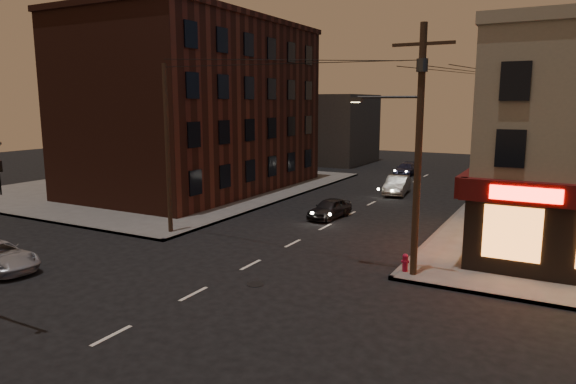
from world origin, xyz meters
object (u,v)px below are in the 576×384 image
Objects in this scene: sedan_mid at (397,185)px; fire_hydrant at (405,262)px; sedan_near at (330,208)px; sedan_far at (406,169)px.

sedan_mid is 5.75× the size of fire_hydrant.
sedan_near reaches higher than fire_hydrant.
sedan_near is at bearing 130.78° from fire_hydrant.
sedan_far is (-1.11, 21.12, -0.02)m from sedan_near.
sedan_far is 5.42× the size of fire_hydrant.
fire_hydrant is at bearing -78.95° from sedan_mid.
fire_hydrant is (8.22, -29.37, -0.03)m from sedan_far.
sedan_mid is at bearing 90.43° from sedan_near.
fire_hydrant is at bearing -73.95° from sedan_far.
sedan_near is at bearing -86.59° from sedan_far.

